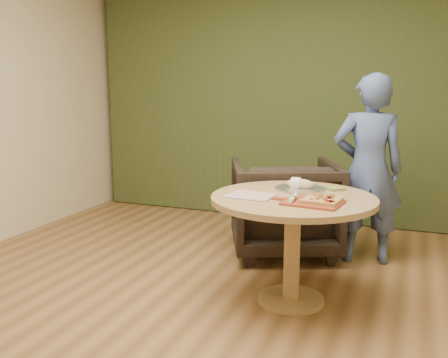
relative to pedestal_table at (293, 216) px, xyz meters
The scene contains 12 objects.
room_shell 1.15m from the pedestal_table, 120.69° to the right, with size 5.04×6.04×2.84m.
curtain 2.36m from the pedestal_table, 101.15° to the left, with size 4.80×0.14×2.78m, color #303D1C.
pedestal_table is the anchor object (origin of this frame).
pizza_paddle 0.27m from the pedestal_table, 47.41° to the right, with size 0.46×0.32×0.01m.
flatbread_pizza 0.32m from the pedestal_table, 35.90° to the right, with size 0.25×0.25×0.04m.
cutlery_roll 0.26m from the pedestal_table, 77.62° to the right, with size 0.03×0.20×0.03m.
newspaper 0.32m from the pedestal_table, 157.31° to the right, with size 0.30×0.25×0.01m, color silver.
serving_tray 0.26m from the pedestal_table, 91.19° to the left, with size 0.36×0.36×0.02m.
bread_roll 0.28m from the pedestal_table, 93.55° to the left, with size 0.19×0.09×0.09m.
green_packet 0.41m from the pedestal_table, 52.49° to the left, with size 0.12×0.10×0.02m, color olive.
armchair 1.06m from the pedestal_table, 107.41° to the left, with size 0.89×0.84×0.92m, color black.
person_standing 1.11m from the pedestal_table, 69.25° to the left, with size 0.58×0.38×1.58m, color #455B8F.
Camera 1 is at (1.17, -2.48, 1.48)m, focal length 40.00 mm.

